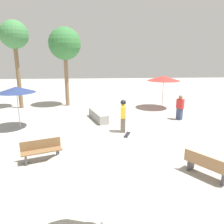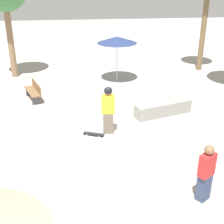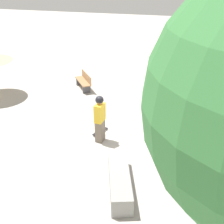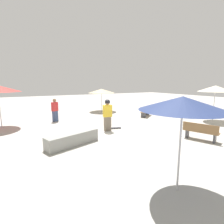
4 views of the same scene
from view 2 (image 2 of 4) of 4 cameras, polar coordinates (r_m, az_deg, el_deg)
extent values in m
plane|color=#ADA8A0|center=(11.91, -2.14, -3.81)|extent=(60.00, 60.00, 0.00)
cube|color=#726656|center=(11.73, -0.68, -1.96)|extent=(0.32, 0.41, 0.83)
cube|color=yellow|center=(11.42, -0.70, 1.47)|extent=(0.33, 0.52, 0.69)
sphere|color=tan|center=(11.24, -0.71, 3.72)|extent=(0.27, 0.27, 0.27)
sphere|color=black|center=(11.22, -0.71, 3.88)|extent=(0.30, 0.30, 0.30)
cube|color=black|center=(11.71, -3.36, -4.02)|extent=(0.48, 0.82, 0.02)
cylinder|color=silver|center=(11.73, -4.64, -4.20)|extent=(0.05, 0.06, 0.05)
cylinder|color=silver|center=(11.87, -4.37, -3.82)|extent=(0.05, 0.06, 0.05)
cylinder|color=silver|center=(11.59, -2.32, -4.52)|extent=(0.05, 0.06, 0.05)
cylinder|color=silver|center=(11.73, -2.07, -4.13)|extent=(0.05, 0.06, 0.05)
cube|color=gray|center=(13.43, 9.29, 0.62)|extent=(1.31, 2.57, 0.56)
cube|color=#47474C|center=(14.75, -13.67, 2.11)|extent=(0.21, 0.40, 0.40)
cube|color=#47474C|center=(15.89, -14.75, 3.63)|extent=(0.21, 0.40, 0.40)
cube|color=olive|center=(15.24, -14.31, 3.68)|extent=(1.65, 0.96, 0.05)
cube|color=olive|center=(15.20, -13.67, 4.61)|extent=(1.52, 0.58, 0.40)
cylinder|color=#B7B7BC|center=(17.16, 0.91, 9.39)|extent=(0.05, 0.05, 2.35)
cone|color=navy|center=(16.90, 0.94, 13.07)|extent=(2.12, 2.12, 0.34)
cylinder|color=#896B4C|center=(18.62, -18.12, 12.77)|extent=(0.34, 0.34, 4.47)
cylinder|color=brown|center=(19.77, 16.44, 14.97)|extent=(0.32, 0.32, 5.39)
cube|color=#38476B|center=(8.88, 16.43, -13.03)|extent=(0.41, 0.43, 0.77)
cube|color=red|center=(8.48, 17.00, -9.23)|extent=(0.47, 0.51, 0.64)
sphere|color=#8C6647|center=(8.25, 17.38, -6.66)|extent=(0.25, 0.25, 0.25)
camera|label=1|loc=(15.94, -48.77, 11.10)|focal=35.00mm
camera|label=3|loc=(17.29, 35.23, 22.35)|focal=50.00mm
camera|label=4|loc=(20.26, 10.24, 16.03)|focal=28.00mm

